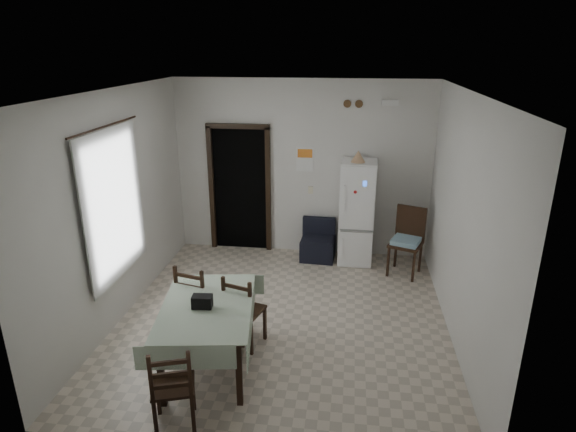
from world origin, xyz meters
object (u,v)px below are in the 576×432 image
(corner_chair, at_px, (406,243))
(dining_chair_far_left, at_px, (199,299))
(navy_seat, at_px, (318,240))
(fridge, at_px, (357,213))
(dining_chair_near_head, at_px, (173,385))
(dining_chair_far_right, at_px, (245,309))
(dining_table, at_px, (209,336))

(corner_chair, distance_m, dining_chair_far_left, 3.32)
(navy_seat, height_order, dining_chair_far_left, dining_chair_far_left)
(fridge, height_order, dining_chair_near_head, fridge)
(fridge, relative_size, corner_chair, 1.60)
(fridge, distance_m, dining_chair_near_head, 4.26)
(dining_chair_near_head, bearing_deg, navy_seat, -123.16)
(navy_seat, height_order, dining_chair_near_head, dining_chair_near_head)
(dining_chair_far_left, distance_m, dining_chair_far_right, 0.61)
(dining_chair_far_left, bearing_deg, navy_seat, -104.28)
(dining_chair_far_right, bearing_deg, dining_chair_far_left, 5.03)
(fridge, xyz_separation_m, navy_seat, (-0.61, 0.00, -0.51))
(corner_chair, bearing_deg, dining_table, -111.11)
(corner_chair, xyz_separation_m, dining_chair_near_head, (-2.42, -3.51, -0.08))
(navy_seat, xyz_separation_m, dining_chair_far_left, (-1.28, -2.40, 0.15))
(dining_table, distance_m, dining_chair_far_right, 0.56)
(corner_chair, relative_size, dining_table, 0.72)
(fridge, distance_m, corner_chair, 0.91)
(navy_seat, xyz_separation_m, dining_chair_far_right, (-0.68, -2.53, 0.13))
(dining_chair_far_left, bearing_deg, dining_chair_far_right, -178.42)
(navy_seat, xyz_separation_m, corner_chair, (1.37, -0.39, 0.20))
(dining_chair_far_left, xyz_separation_m, dining_chair_near_head, (0.23, -1.50, -0.03))
(dining_chair_far_right, distance_m, dining_chair_near_head, 1.42)
(dining_chair_far_left, bearing_deg, fridge, -114.48)
(fridge, bearing_deg, dining_chair_far_right, -115.32)
(navy_seat, bearing_deg, dining_chair_near_head, -102.02)
(dining_table, relative_size, dining_chair_far_left, 1.50)
(corner_chair, xyz_separation_m, dining_chair_far_right, (-2.05, -2.14, -0.06))
(dining_chair_far_left, relative_size, dining_chair_near_head, 1.08)
(fridge, relative_size, navy_seat, 2.55)
(navy_seat, bearing_deg, dining_table, -105.13)
(fridge, distance_m, dining_chair_far_right, 2.87)
(navy_seat, relative_size, dining_chair_far_right, 0.71)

